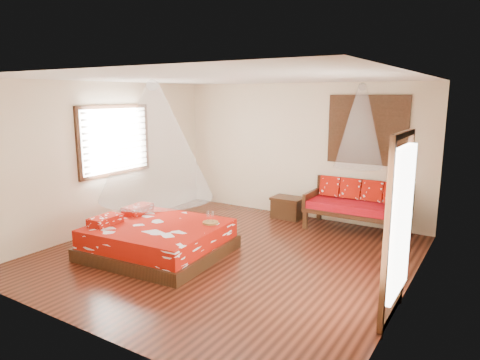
% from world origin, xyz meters
% --- Properties ---
extents(room, '(5.54, 5.54, 2.84)m').
position_xyz_m(room, '(0.00, 0.00, 1.40)').
color(room, black).
rests_on(room, ground).
extents(bed, '(2.18, 2.00, 0.64)m').
position_xyz_m(bed, '(-0.98, -0.57, 0.25)').
color(bed, black).
rests_on(bed, floor).
extents(daybed, '(1.88, 0.84, 0.97)m').
position_xyz_m(daybed, '(1.41, 2.39, 0.52)').
color(daybed, black).
rests_on(daybed, floor).
extents(storage_chest, '(0.64, 0.47, 0.45)m').
position_xyz_m(storage_chest, '(-0.10, 2.45, 0.23)').
color(storage_chest, black).
rests_on(storage_chest, floor).
extents(shutter_panel, '(1.52, 0.06, 1.32)m').
position_xyz_m(shutter_panel, '(1.41, 2.72, 1.90)').
color(shutter_panel, black).
rests_on(shutter_panel, wall_back).
extents(window_left, '(0.10, 1.74, 1.34)m').
position_xyz_m(window_left, '(-2.71, 0.20, 1.70)').
color(window_left, black).
rests_on(window_left, wall_left).
extents(glazed_door, '(0.08, 1.02, 2.16)m').
position_xyz_m(glazed_door, '(2.72, -0.60, 1.07)').
color(glazed_door, black).
rests_on(glazed_door, floor).
extents(wine_tray, '(0.26, 0.26, 0.21)m').
position_xyz_m(wine_tray, '(-0.27, -0.08, 0.56)').
color(wine_tray, brown).
rests_on(wine_tray, bed).
extents(mosquito_net_main, '(1.79, 1.79, 1.80)m').
position_xyz_m(mosquito_net_main, '(-0.96, -0.57, 1.85)').
color(mosquito_net_main, white).
rests_on(mosquito_net_main, ceiling).
extents(mosquito_net_daybed, '(0.88, 0.88, 1.50)m').
position_xyz_m(mosquito_net_daybed, '(1.41, 2.25, 2.00)').
color(mosquito_net_daybed, white).
rests_on(mosquito_net_daybed, ceiling).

